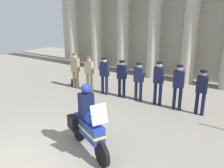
# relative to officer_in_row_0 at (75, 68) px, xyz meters

# --- Properties ---
(ground_plane) EXTENTS (28.00, 28.00, 0.00)m
(ground_plane) POSITION_rel_officer_in_row_0_xyz_m (2.88, -5.45, -1.00)
(ground_plane) COLOR gray
(colonnade_backdrop) EXTENTS (15.05, 1.56, 7.36)m
(colonnade_backdrop) POSITION_rel_officer_in_row_0_xyz_m (2.30, 4.39, 2.77)
(colonnade_backdrop) COLOR #A49F91
(colonnade_backdrop) RESTS_ON ground_plane
(officer_in_row_0) EXTENTS (0.40, 0.26, 1.70)m
(officer_in_row_0) POSITION_rel_officer_in_row_0_xyz_m (0.00, 0.00, 0.00)
(officer_in_row_0) COLOR #847A5B
(officer_in_row_0) RESTS_ON ground_plane
(officer_in_row_1) EXTENTS (0.40, 0.26, 1.62)m
(officer_in_row_1) POSITION_rel_officer_in_row_0_xyz_m (0.83, 0.02, -0.04)
(officer_in_row_1) COLOR gray
(officer_in_row_1) RESTS_ON ground_plane
(officer_in_row_2) EXTENTS (0.40, 0.26, 1.68)m
(officer_in_row_2) POSITION_rel_officer_in_row_0_xyz_m (1.69, 0.03, -0.01)
(officer_in_row_2) COLOR #141938
(officer_in_row_2) RESTS_ON ground_plane
(officer_in_row_3) EXTENTS (0.40, 0.26, 1.63)m
(officer_in_row_3) POSITION_rel_officer_in_row_0_xyz_m (2.54, 0.11, -0.04)
(officer_in_row_3) COLOR black
(officer_in_row_3) RESTS_ON ground_plane
(officer_in_row_4) EXTENTS (0.40, 0.26, 1.62)m
(officer_in_row_4) POSITION_rel_officer_in_row_0_xyz_m (3.33, 0.14, -0.05)
(officer_in_row_4) COLOR #191E42
(officer_in_row_4) RESTS_ON ground_plane
(officer_in_row_5) EXTENTS (0.40, 0.26, 1.76)m
(officer_in_row_5) POSITION_rel_officer_in_row_0_xyz_m (4.17, 0.18, 0.04)
(officer_in_row_5) COLOR #141938
(officer_in_row_5) RESTS_ON ground_plane
(officer_in_row_6) EXTENTS (0.40, 0.26, 1.75)m
(officer_in_row_6) POSITION_rel_officer_in_row_0_xyz_m (5.00, 0.09, 0.03)
(officer_in_row_6) COLOR #141938
(officer_in_row_6) RESTS_ON ground_plane
(officer_in_row_7) EXTENTS (0.40, 0.26, 1.67)m
(officer_in_row_7) POSITION_rel_officer_in_row_0_xyz_m (5.83, 0.11, -0.02)
(officer_in_row_7) COLOR black
(officer_in_row_7) RESTS_ON ground_plane
(motorcycle_with_rider) EXTENTS (1.93, 1.12, 1.90)m
(motorcycle_with_rider) POSITION_rel_officer_in_row_0_xyz_m (3.89, -3.92, -0.21)
(motorcycle_with_rider) COLOR black
(motorcycle_with_rider) RESTS_ON ground_plane
(briefcase_on_ground) EXTENTS (0.10, 0.32, 0.36)m
(briefcase_on_ground) POSITION_rel_officer_in_row_0_xyz_m (-0.32, 0.22, -0.82)
(briefcase_on_ground) COLOR black
(briefcase_on_ground) RESTS_ON ground_plane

